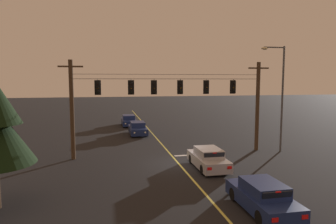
{
  "coord_description": "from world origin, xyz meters",
  "views": [
    {
      "loc": [
        -5.01,
        -20.56,
        5.96
      ],
      "look_at": [
        0.0,
        3.8,
        3.34
      ],
      "focal_mm": 32.27,
      "sensor_mm": 36.0,
      "label": 1
    }
  ],
  "objects_px": {
    "car_oncoming_lead": "(138,129)",
    "car_waiting_second_near": "(262,197)",
    "traffic_light_leftmost": "(98,88)",
    "traffic_light_left_inner": "(131,87)",
    "traffic_light_centre": "(154,87)",
    "traffic_light_far_right": "(233,87)",
    "car_oncoming_trailing": "(129,121)",
    "traffic_light_right_inner": "(181,87)",
    "car_waiting_near_lane": "(208,159)",
    "street_lamp_corner": "(279,90)",
    "traffic_light_rightmost": "(207,87)"
  },
  "relations": [
    {
      "from": "car_oncoming_lead",
      "to": "car_waiting_second_near",
      "type": "bearing_deg",
      "value": -80.26
    },
    {
      "from": "traffic_light_leftmost",
      "to": "traffic_light_left_inner",
      "type": "xyz_separation_m",
      "value": [
        2.52,
        0.0,
        0.0
      ]
    },
    {
      "from": "traffic_light_centre",
      "to": "car_oncoming_lead",
      "type": "height_order",
      "value": "traffic_light_centre"
    },
    {
      "from": "traffic_light_far_right",
      "to": "car_oncoming_trailing",
      "type": "height_order",
      "value": "traffic_light_far_right"
    },
    {
      "from": "car_waiting_second_near",
      "to": "traffic_light_centre",
      "type": "bearing_deg",
      "value": 106.04
    },
    {
      "from": "traffic_light_right_inner",
      "to": "car_oncoming_lead",
      "type": "xyz_separation_m",
      "value": [
        -2.47,
        9.59,
        -4.76
      ]
    },
    {
      "from": "traffic_light_right_inner",
      "to": "car_waiting_near_lane",
      "type": "relative_size",
      "value": 0.28
    },
    {
      "from": "car_oncoming_lead",
      "to": "car_oncoming_trailing",
      "type": "xyz_separation_m",
      "value": [
        -0.48,
        6.78,
        0.0
      ]
    },
    {
      "from": "car_waiting_second_near",
      "to": "street_lamp_corner",
      "type": "height_order",
      "value": "street_lamp_corner"
    },
    {
      "from": "car_waiting_second_near",
      "to": "traffic_light_right_inner",
      "type": "bearing_deg",
      "value": 95.58
    },
    {
      "from": "traffic_light_left_inner",
      "to": "car_waiting_second_near",
      "type": "distance_m",
      "value": 13.14
    },
    {
      "from": "traffic_light_rightmost",
      "to": "street_lamp_corner",
      "type": "bearing_deg",
      "value": -8.47
    },
    {
      "from": "traffic_light_left_inner",
      "to": "street_lamp_corner",
      "type": "distance_m",
      "value": 12.09
    },
    {
      "from": "traffic_light_centre",
      "to": "street_lamp_corner",
      "type": "bearing_deg",
      "value": -4.94
    },
    {
      "from": "car_oncoming_trailing",
      "to": "car_waiting_second_near",
      "type": "height_order",
      "value": "same"
    },
    {
      "from": "traffic_light_rightmost",
      "to": "car_oncoming_trailing",
      "type": "distance_m",
      "value": 17.8
    },
    {
      "from": "traffic_light_centre",
      "to": "traffic_light_far_right",
      "type": "bearing_deg",
      "value": 0.0
    },
    {
      "from": "traffic_light_leftmost",
      "to": "car_waiting_near_lane",
      "type": "distance_m",
      "value": 9.71
    },
    {
      "from": "traffic_light_far_right",
      "to": "car_waiting_second_near",
      "type": "distance_m",
      "value": 12.62
    },
    {
      "from": "car_waiting_second_near",
      "to": "street_lamp_corner",
      "type": "xyz_separation_m",
      "value": [
        7.05,
        10.29,
        4.53
      ]
    },
    {
      "from": "traffic_light_leftmost",
      "to": "car_waiting_near_lane",
      "type": "bearing_deg",
      "value": -30.2
    },
    {
      "from": "traffic_light_far_right",
      "to": "car_oncoming_lead",
      "type": "bearing_deg",
      "value": 126.02
    },
    {
      "from": "traffic_light_right_inner",
      "to": "traffic_light_centre",
      "type": "bearing_deg",
      "value": 180.0
    },
    {
      "from": "traffic_light_left_inner",
      "to": "traffic_light_leftmost",
      "type": "bearing_deg",
      "value": 180.0
    },
    {
      "from": "traffic_light_centre",
      "to": "traffic_light_far_right",
      "type": "relative_size",
      "value": 1.0
    },
    {
      "from": "traffic_light_rightmost",
      "to": "street_lamp_corner",
      "type": "relative_size",
      "value": 0.14
    },
    {
      "from": "car_oncoming_lead",
      "to": "car_waiting_second_near",
      "type": "relative_size",
      "value": 1.02
    },
    {
      "from": "traffic_light_centre",
      "to": "traffic_light_rightmost",
      "type": "distance_m",
      "value": 4.3
    },
    {
      "from": "traffic_light_left_inner",
      "to": "street_lamp_corner",
      "type": "xyz_separation_m",
      "value": [
        12.05,
        -0.89,
        -0.23
      ]
    },
    {
      "from": "street_lamp_corner",
      "to": "traffic_light_leftmost",
      "type": "bearing_deg",
      "value": 176.52
    },
    {
      "from": "car_oncoming_trailing",
      "to": "traffic_light_far_right",
      "type": "bearing_deg",
      "value": -65.53
    },
    {
      "from": "traffic_light_rightmost",
      "to": "traffic_light_leftmost",
      "type": "bearing_deg",
      "value": 180.0
    },
    {
      "from": "traffic_light_left_inner",
      "to": "car_oncoming_lead",
      "type": "relative_size",
      "value": 0.28
    },
    {
      "from": "car_waiting_near_lane",
      "to": "street_lamp_corner",
      "type": "height_order",
      "value": "street_lamp_corner"
    },
    {
      "from": "traffic_light_leftmost",
      "to": "car_oncoming_trailing",
      "type": "relative_size",
      "value": 0.28
    },
    {
      "from": "traffic_light_right_inner",
      "to": "car_oncoming_trailing",
      "type": "xyz_separation_m",
      "value": [
        -2.95,
        16.37,
        -4.76
      ]
    },
    {
      "from": "traffic_light_leftmost",
      "to": "traffic_light_left_inner",
      "type": "bearing_deg",
      "value": 0.0
    },
    {
      "from": "traffic_light_rightmost",
      "to": "traffic_light_far_right",
      "type": "bearing_deg",
      "value": 0.0
    },
    {
      "from": "street_lamp_corner",
      "to": "car_waiting_second_near",
      "type": "bearing_deg",
      "value": -124.4
    },
    {
      "from": "car_oncoming_lead",
      "to": "car_oncoming_trailing",
      "type": "distance_m",
      "value": 6.8
    },
    {
      "from": "traffic_light_far_right",
      "to": "street_lamp_corner",
      "type": "distance_m",
      "value": 3.76
    },
    {
      "from": "traffic_light_rightmost",
      "to": "traffic_light_far_right",
      "type": "height_order",
      "value": "same"
    },
    {
      "from": "car_waiting_second_near",
      "to": "traffic_light_far_right",
      "type": "bearing_deg",
      "value": 73.07
    },
    {
      "from": "car_oncoming_lead",
      "to": "traffic_light_rightmost",
      "type": "bearing_deg",
      "value": -64.09
    },
    {
      "from": "street_lamp_corner",
      "to": "car_oncoming_trailing",
      "type": "bearing_deg",
      "value": 122.75
    },
    {
      "from": "traffic_light_centre",
      "to": "street_lamp_corner",
      "type": "relative_size",
      "value": 0.14
    },
    {
      "from": "traffic_light_left_inner",
      "to": "car_oncoming_lead",
      "type": "xyz_separation_m",
      "value": [
        1.44,
        9.59,
        -4.76
      ]
    },
    {
      "from": "traffic_light_far_right",
      "to": "car_waiting_near_lane",
      "type": "distance_m",
      "value": 7.34
    },
    {
      "from": "car_oncoming_lead",
      "to": "car_waiting_second_near",
      "type": "xyz_separation_m",
      "value": [
        3.57,
        -20.77,
        0.0
      ]
    },
    {
      "from": "traffic_light_centre",
      "to": "car_waiting_second_near",
      "type": "distance_m",
      "value": 12.57
    }
  ]
}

